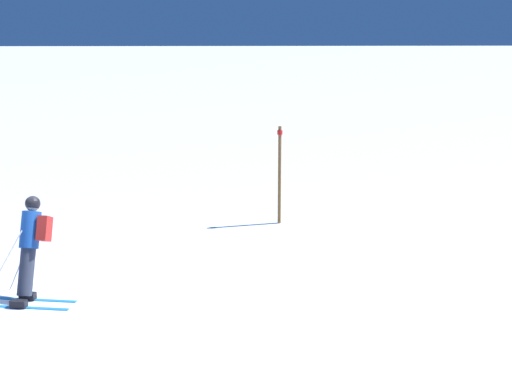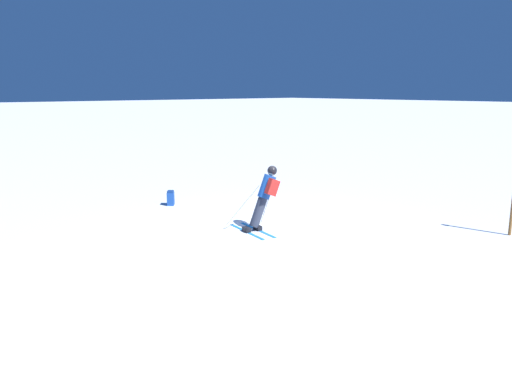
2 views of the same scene
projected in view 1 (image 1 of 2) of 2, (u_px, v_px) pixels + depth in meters
name	position (u px, v px, depth m)	size (l,w,h in m)	color
ground_plane	(35.00, 288.00, 13.18)	(300.00, 300.00, 0.00)	white
skier	(31.00, 242.00, 12.60)	(1.39, 1.83, 1.83)	#1E7AC6
trail_marker	(280.00, 171.00, 17.19)	(0.13, 0.13, 2.39)	brown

